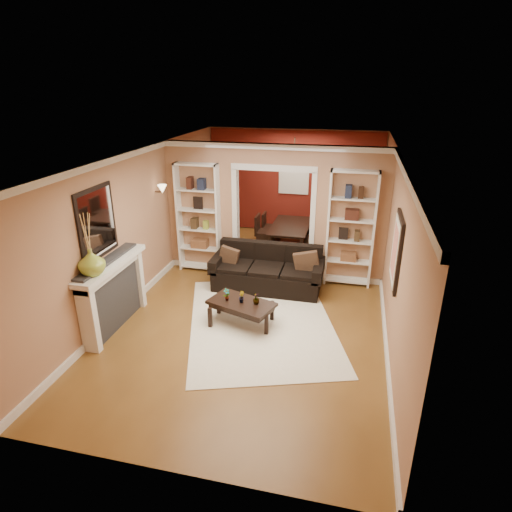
% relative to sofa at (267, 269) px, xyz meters
% --- Properties ---
extents(floor, '(8.00, 8.00, 0.00)m').
position_rel_sofa_xyz_m(floor, '(-0.03, -0.45, -0.42)').
color(floor, brown).
rests_on(floor, ground).
extents(ceiling, '(8.00, 8.00, 0.00)m').
position_rel_sofa_xyz_m(ceiling, '(-0.03, -0.45, 2.28)').
color(ceiling, white).
rests_on(ceiling, ground).
extents(wall_back, '(8.00, 0.00, 8.00)m').
position_rel_sofa_xyz_m(wall_back, '(-0.03, 3.55, 0.93)').
color(wall_back, tan).
rests_on(wall_back, ground).
extents(wall_front, '(8.00, 0.00, 8.00)m').
position_rel_sofa_xyz_m(wall_front, '(-0.03, -4.45, 0.93)').
color(wall_front, tan).
rests_on(wall_front, ground).
extents(wall_left, '(0.00, 8.00, 8.00)m').
position_rel_sofa_xyz_m(wall_left, '(-2.28, -0.45, 0.93)').
color(wall_left, tan).
rests_on(wall_left, ground).
extents(wall_right, '(0.00, 8.00, 8.00)m').
position_rel_sofa_xyz_m(wall_right, '(2.22, -0.45, 0.93)').
color(wall_right, tan).
rests_on(wall_right, ground).
extents(partition_wall, '(4.50, 0.15, 2.70)m').
position_rel_sofa_xyz_m(partition_wall, '(-0.03, 0.75, 0.93)').
color(partition_wall, tan).
rests_on(partition_wall, floor).
extents(red_back_panel, '(4.44, 0.04, 2.64)m').
position_rel_sofa_xyz_m(red_back_panel, '(-0.03, 3.52, 0.90)').
color(red_back_panel, maroon).
rests_on(red_back_panel, floor).
extents(dining_window, '(0.78, 0.03, 0.98)m').
position_rel_sofa_xyz_m(dining_window, '(-0.03, 3.48, 1.13)').
color(dining_window, '#8CA5CC').
rests_on(dining_window, wall_back).
extents(area_rug, '(3.27, 3.87, 0.01)m').
position_rel_sofa_xyz_m(area_rug, '(0.17, -1.30, -0.42)').
color(area_rug, white).
rests_on(area_rug, floor).
extents(sofa, '(2.16, 0.93, 0.84)m').
position_rel_sofa_xyz_m(sofa, '(0.00, 0.00, 0.00)').
color(sofa, black).
rests_on(sofa, floor).
extents(pillow_left, '(0.38, 0.15, 0.37)m').
position_rel_sofa_xyz_m(pillow_left, '(-0.76, -0.02, 0.18)').
color(pillow_left, '#513622').
rests_on(pillow_left, sofa).
extents(pillow_right, '(0.46, 0.16, 0.45)m').
position_rel_sofa_xyz_m(pillow_right, '(0.76, -0.02, 0.22)').
color(pillow_right, '#513622').
rests_on(pillow_right, sofa).
extents(coffee_table, '(1.21, 0.90, 0.41)m').
position_rel_sofa_xyz_m(coffee_table, '(-0.15, -1.41, -0.22)').
color(coffee_table, black).
rests_on(coffee_table, floor).
extents(plant_left, '(0.13, 0.14, 0.21)m').
position_rel_sofa_xyz_m(plant_left, '(-0.40, -1.41, 0.09)').
color(plant_left, '#336626').
rests_on(plant_left, coffee_table).
extents(plant_center, '(0.12, 0.13, 0.19)m').
position_rel_sofa_xyz_m(plant_center, '(-0.15, -1.41, 0.08)').
color(plant_center, '#336626').
rests_on(plant_center, coffee_table).
extents(plant_right, '(0.14, 0.14, 0.19)m').
position_rel_sofa_xyz_m(plant_right, '(0.10, -1.41, 0.08)').
color(plant_right, '#336626').
rests_on(plant_right, coffee_table).
extents(bookshelf_left, '(0.90, 0.30, 2.30)m').
position_rel_sofa_xyz_m(bookshelf_left, '(-1.58, 0.58, 0.73)').
color(bookshelf_left, white).
rests_on(bookshelf_left, floor).
extents(bookshelf_right, '(0.90, 0.30, 2.30)m').
position_rel_sofa_xyz_m(bookshelf_right, '(1.52, 0.58, 0.73)').
color(bookshelf_right, white).
rests_on(bookshelf_right, floor).
extents(fireplace, '(0.32, 1.70, 1.16)m').
position_rel_sofa_xyz_m(fireplace, '(-2.12, -1.95, 0.16)').
color(fireplace, white).
rests_on(fireplace, floor).
extents(vase, '(0.49, 0.49, 0.41)m').
position_rel_sofa_xyz_m(vase, '(-2.12, -2.42, 0.94)').
color(vase, '#92AB37').
rests_on(vase, fireplace).
extents(mirror, '(0.03, 0.95, 1.10)m').
position_rel_sofa_xyz_m(mirror, '(-2.26, -1.95, 1.38)').
color(mirror, silver).
rests_on(mirror, wall_left).
extents(wall_sconce, '(0.18, 0.18, 0.22)m').
position_rel_sofa_xyz_m(wall_sconce, '(-2.18, 0.10, 1.41)').
color(wall_sconce, '#FFE0A5').
rests_on(wall_sconce, wall_left).
extents(framed_art, '(0.04, 0.85, 1.05)m').
position_rel_sofa_xyz_m(framed_art, '(2.18, -1.45, 1.13)').
color(framed_art, black).
rests_on(framed_art, wall_right).
extents(dining_table, '(1.61, 0.90, 0.57)m').
position_rel_sofa_xyz_m(dining_table, '(0.12, 2.34, -0.14)').
color(dining_table, black).
rests_on(dining_table, floor).
extents(dining_chair_nw, '(0.44, 0.44, 0.88)m').
position_rel_sofa_xyz_m(dining_chair_nw, '(-0.43, 2.04, 0.02)').
color(dining_chair_nw, black).
rests_on(dining_chair_nw, floor).
extents(dining_chair_ne, '(0.49, 0.49, 0.75)m').
position_rel_sofa_xyz_m(dining_chair_ne, '(0.67, 2.04, -0.04)').
color(dining_chair_ne, black).
rests_on(dining_chair_ne, floor).
extents(dining_chair_sw, '(0.48, 0.48, 0.76)m').
position_rel_sofa_xyz_m(dining_chair_sw, '(-0.43, 2.64, -0.04)').
color(dining_chair_sw, black).
rests_on(dining_chair_sw, floor).
extents(dining_chair_se, '(0.45, 0.45, 0.89)m').
position_rel_sofa_xyz_m(dining_chair_se, '(0.67, 2.64, 0.03)').
color(dining_chair_se, black).
rests_on(dining_chair_se, floor).
extents(chandelier, '(0.50, 0.50, 0.30)m').
position_rel_sofa_xyz_m(chandelier, '(-0.03, 2.25, 1.60)').
color(chandelier, '#39261A').
rests_on(chandelier, ceiling).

